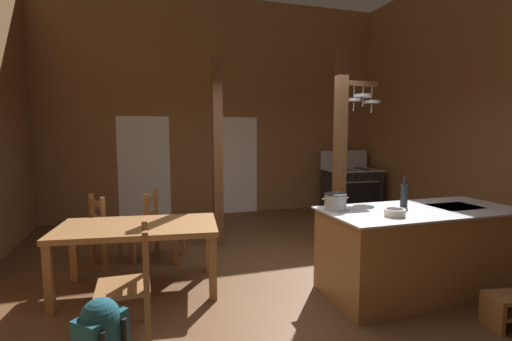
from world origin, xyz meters
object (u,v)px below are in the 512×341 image
ladderback_chair_by_post (162,227)px  bottle_tall_on_counter (404,195)px  backpack (101,337)px  stockpot_on_counter (335,202)px  ladderback_chair_near_window (109,232)px  mixing_bowl_on_counter (395,212)px  step_stool (509,308)px  kitchen_island (419,250)px  stove_range (351,189)px  dining_table (138,233)px  ladderback_chair_at_table_end (130,284)px

ladderback_chair_by_post → bottle_tall_on_counter: size_ratio=2.84×
backpack → stockpot_on_counter: stockpot_on_counter is taller
ladderback_chair_near_window → mixing_bowl_on_counter: bearing=-36.1°
ladderback_chair_by_post → mixing_bowl_on_counter: mixing_bowl_on_counter is taller
backpack → mixing_bowl_on_counter: 2.80m
step_stool → kitchen_island: bearing=104.7°
stove_range → dining_table: (-4.44, -2.81, 0.17)m
step_stool → stockpot_on_counter: 1.80m
step_stool → dining_table: 3.69m
mixing_bowl_on_counter → bottle_tall_on_counter: bottle_tall_on_counter is taller
stove_range → bottle_tall_on_counter: bearing=-113.9°
ladderback_chair_at_table_end → mixing_bowl_on_counter: mixing_bowl_on_counter is taller
dining_table → stockpot_on_counter: bearing=-19.7°
stove_range → ladderback_chair_near_window: (-4.82, -1.90, -0.03)m
ladderback_chair_near_window → dining_table: bearing=-67.5°
bottle_tall_on_counter → kitchen_island: bearing=-60.3°
ladderback_chair_near_window → stockpot_on_counter: stockpot_on_counter is taller
ladderback_chair_at_table_end → backpack: size_ratio=1.59×
ladderback_chair_near_window → bottle_tall_on_counter: size_ratio=2.84×
ladderback_chair_near_window → bottle_tall_on_counter: (3.22, -1.70, 0.60)m
mixing_bowl_on_counter → stove_range: bearing=63.2°
dining_table → mixing_bowl_on_counter: mixing_bowl_on_counter is taller
kitchen_island → bottle_tall_on_counter: bottle_tall_on_counter is taller
mixing_bowl_on_counter → bottle_tall_on_counter: 0.54m
ladderback_chair_near_window → ladderback_chair_by_post: (0.67, 0.01, 0.00)m
stove_range → stockpot_on_counter: stove_range is taller
kitchen_island → backpack: (-3.20, -0.51, -0.15)m
dining_table → bottle_tall_on_counter: 2.98m
step_stool → bottle_tall_on_counter: (-0.32, 1.04, 0.88)m
stove_range → step_stool: size_ratio=3.25×
kitchen_island → ladderback_chair_by_post: 3.24m
bottle_tall_on_counter → ladderback_chair_near_window: bearing=152.2°
step_stool → ladderback_chair_by_post: bearing=136.3°
stove_range → mixing_bowl_on_counter: stove_range is taller
step_stool → ladderback_chair_at_table_end: bearing=164.2°
stockpot_on_counter → bottle_tall_on_counter: bearing=-4.8°
stockpot_on_counter → dining_table: bearing=160.3°
dining_table → ladderback_chair_at_table_end: 0.94m
ladderback_chair_by_post → stockpot_on_counter: bearing=-43.5°
backpack → bottle_tall_on_counter: bearing=12.3°
kitchen_island → ladderback_chair_near_window: (-3.32, 1.87, -0.01)m
ladderback_chair_by_post → stockpot_on_counter: 2.44m
kitchen_island → step_stool: 0.95m
ladderback_chair_at_table_end → backpack: ladderback_chair_at_table_end is taller
ladderback_chair_near_window → bottle_tall_on_counter: bearing=-27.8°
step_stool → dining_table: bearing=150.0°
mixing_bowl_on_counter → dining_table: bearing=154.8°
kitchen_island → dining_table: size_ratio=1.20×
kitchen_island → mixing_bowl_on_counter: 0.73m
kitchen_island → ladderback_chair_at_table_end: (-3.01, 0.04, -0.01)m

